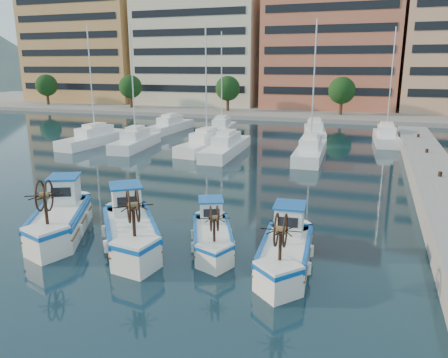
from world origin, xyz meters
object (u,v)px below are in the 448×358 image
(fishing_boat_a, at_px, (61,216))
(fishing_boat_c, at_px, (212,233))
(fishing_boat_d, at_px, (286,248))
(fishing_boat_b, at_px, (130,227))

(fishing_boat_a, height_order, fishing_boat_c, fishing_boat_a)
(fishing_boat_a, relative_size, fishing_boat_d, 1.14)
(fishing_boat_a, distance_m, fishing_boat_c, 7.46)
(fishing_boat_c, xyz_separation_m, fishing_boat_d, (3.43, -0.78, 0.10))
(fishing_boat_d, bearing_deg, fishing_boat_a, 175.40)
(fishing_boat_a, height_order, fishing_boat_b, fishing_boat_a)
(fishing_boat_a, bearing_deg, fishing_boat_c, -20.00)
(fishing_boat_a, relative_size, fishing_boat_b, 1.03)
(fishing_boat_a, relative_size, fishing_boat_c, 1.29)
(fishing_boat_b, relative_size, fishing_boat_c, 1.25)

